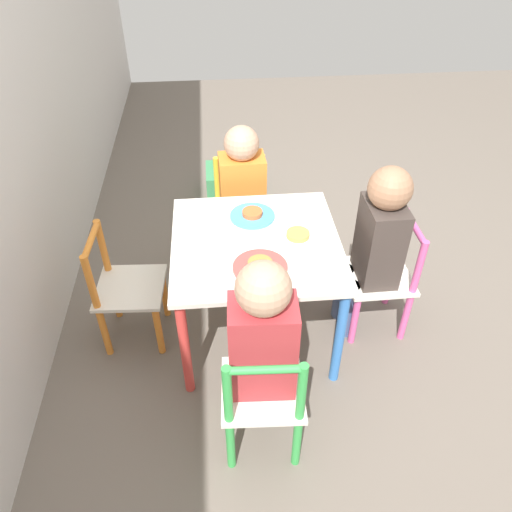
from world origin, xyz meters
The scene contains 13 objects.
ground_plane centered at (0.00, 0.00, 0.00)m, with size 6.00×6.00×0.00m, color #6B6056.
kids_table centered at (0.00, 0.00, 0.41)m, with size 0.62×0.62×0.48m.
chair_yellow centered at (0.52, 0.02, 0.25)m, with size 0.27×0.27×0.51m.
chair_green centered at (-0.52, 0.03, 0.25)m, with size 0.27×0.27×0.51m.
chair_pink centered at (0.01, -0.52, 0.25)m, with size 0.26×0.26×0.51m.
chair_orange centered at (0.03, 0.52, 0.25)m, with size 0.27×0.27×0.51m.
child_right centered at (0.46, 0.02, 0.42)m, with size 0.21×0.21×0.71m.
child_left centered at (-0.46, 0.02, 0.45)m, with size 0.22×0.21×0.76m.
child_front centered at (0.01, -0.46, 0.45)m, with size 0.20×0.22×0.75m.
plate_right centered at (0.15, 0.00, 0.49)m, with size 0.18×0.18×0.03m.
plate_left centered at (-0.15, 0.00, 0.49)m, with size 0.19×0.19×0.03m.
plate_front centered at (0.00, -0.15, 0.49)m, with size 0.19×0.19×0.03m.
storage_bin centered at (1.09, 0.05, 0.08)m, with size 0.24×0.27×0.16m.
Camera 1 is at (-1.45, 0.13, 1.59)m, focal length 35.00 mm.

